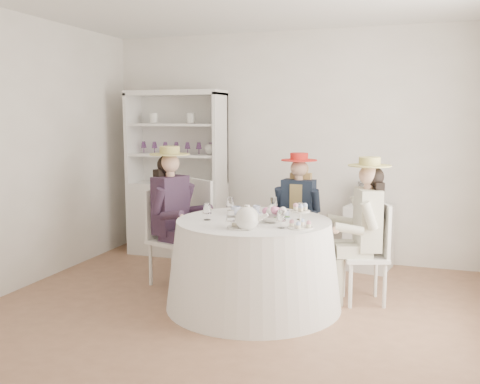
% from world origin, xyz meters
% --- Properties ---
extents(ground, '(4.50, 4.50, 0.00)m').
position_xyz_m(ground, '(0.00, 0.00, 0.00)').
color(ground, brown).
rests_on(ground, ground).
extents(wall_back, '(4.50, 0.00, 4.50)m').
position_xyz_m(wall_back, '(0.00, 2.00, 1.35)').
color(wall_back, silver).
rests_on(wall_back, ground).
extents(wall_front, '(4.50, 0.00, 4.50)m').
position_xyz_m(wall_front, '(0.00, -2.00, 1.35)').
color(wall_front, silver).
rests_on(wall_front, ground).
extents(wall_left, '(0.00, 4.50, 4.50)m').
position_xyz_m(wall_left, '(-2.25, 0.00, 1.35)').
color(wall_left, silver).
rests_on(wall_left, ground).
extents(tea_table, '(1.58, 1.58, 0.79)m').
position_xyz_m(tea_table, '(0.10, 0.20, 0.39)').
color(tea_table, white).
rests_on(tea_table, ground).
extents(hutch, '(1.32, 0.78, 2.01)m').
position_xyz_m(hutch, '(-1.34, 1.67, 0.72)').
color(hutch, silver).
rests_on(hutch, ground).
extents(side_table, '(0.54, 0.54, 0.72)m').
position_xyz_m(side_table, '(0.97, 1.75, 0.36)').
color(side_table, silver).
rests_on(side_table, ground).
extents(hatbox, '(0.27, 0.27, 0.27)m').
position_xyz_m(hatbox, '(0.97, 1.75, 0.85)').
color(hatbox, black).
rests_on(hatbox, side_table).
extents(guest_left, '(0.58, 0.53, 1.41)m').
position_xyz_m(guest_left, '(-0.86, 0.53, 0.80)').
color(guest_left, silver).
rests_on(guest_left, ground).
extents(guest_mid, '(0.49, 0.50, 1.33)m').
position_xyz_m(guest_mid, '(0.28, 1.20, 0.75)').
color(guest_mid, silver).
rests_on(guest_mid, ground).
extents(guest_right, '(0.55, 0.51, 1.35)m').
position_xyz_m(guest_right, '(1.03, 0.59, 0.76)').
color(guest_right, silver).
rests_on(guest_right, ground).
extents(spare_chair, '(0.59, 0.59, 1.04)m').
position_xyz_m(spare_chair, '(-0.66, 1.03, 0.56)').
color(spare_chair, silver).
rests_on(spare_chair, ground).
extents(teacup_a, '(0.11, 0.11, 0.07)m').
position_xyz_m(teacup_a, '(-0.13, 0.36, 0.83)').
color(teacup_a, white).
rests_on(teacup_a, tea_table).
extents(teacup_b, '(0.09, 0.09, 0.07)m').
position_xyz_m(teacup_b, '(0.03, 0.50, 0.83)').
color(teacup_b, white).
rests_on(teacup_b, tea_table).
extents(teacup_c, '(0.10, 0.10, 0.06)m').
position_xyz_m(teacup_c, '(0.35, 0.36, 0.82)').
color(teacup_c, white).
rests_on(teacup_c, tea_table).
extents(flower_bowl, '(0.20, 0.20, 0.05)m').
position_xyz_m(flower_bowl, '(0.29, 0.13, 0.82)').
color(flower_bowl, white).
rests_on(flower_bowl, tea_table).
extents(flower_arrangement, '(0.18, 0.18, 0.07)m').
position_xyz_m(flower_arrangement, '(0.29, 0.18, 0.88)').
color(flower_arrangement, pink).
rests_on(flower_arrangement, tea_table).
extents(table_teapot, '(0.28, 0.20, 0.21)m').
position_xyz_m(table_teapot, '(0.17, -0.21, 0.88)').
color(table_teapot, white).
rests_on(table_teapot, tea_table).
extents(sandwich_plate, '(0.24, 0.24, 0.05)m').
position_xyz_m(sandwich_plate, '(0.10, -0.16, 0.80)').
color(sandwich_plate, white).
rests_on(sandwich_plate, tea_table).
extents(cupcake_stand, '(0.21, 0.21, 0.20)m').
position_xyz_m(cupcake_stand, '(0.57, -0.03, 0.86)').
color(cupcake_stand, white).
rests_on(cupcake_stand, tea_table).
extents(stemware_set, '(0.86, 0.90, 0.15)m').
position_xyz_m(stemware_set, '(0.10, 0.20, 0.87)').
color(stemware_set, white).
rests_on(stemware_set, tea_table).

